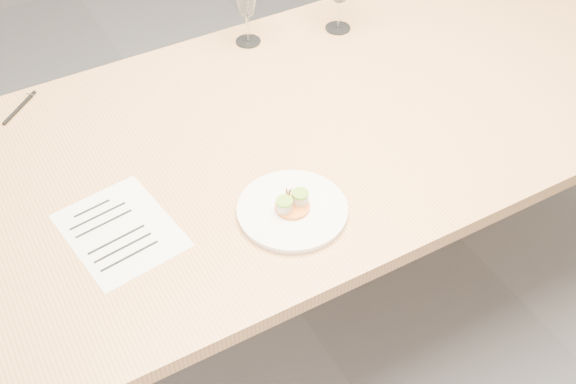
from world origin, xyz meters
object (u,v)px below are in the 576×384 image
dining_table (291,145)px  dinner_plate (292,209)px  recipe_sheet (120,230)px  ballpoint_pen (20,107)px

dining_table → dinner_plate: size_ratio=9.42×
dining_table → recipe_sheet: size_ratio=7.79×
dinner_plate → ballpoint_pen: 0.82m
recipe_sheet → ballpoint_pen: bearing=90.3°
dinner_plate → recipe_sheet: bearing=158.7°
dinner_plate → recipe_sheet: size_ratio=0.83×
dinner_plate → ballpoint_pen: bearing=122.9°
dining_table → recipe_sheet: 0.54m
recipe_sheet → dining_table: bearing=6.1°
dining_table → ballpoint_pen: (-0.60, 0.42, 0.07)m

